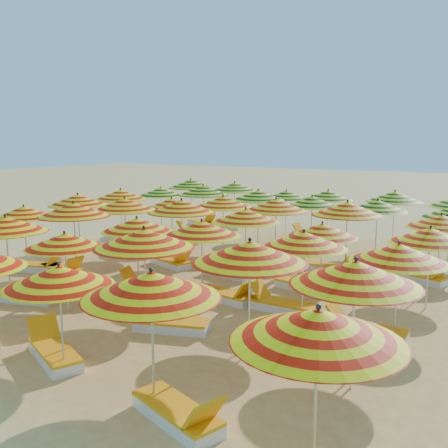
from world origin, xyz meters
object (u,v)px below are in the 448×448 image
(umbrella_26, at_px, (223,202))
(lounger_9, at_px, (225,295))
(lounger_16, at_px, (329,268))
(lounger_2, at_px, (178,414))
(umbrella_15, at_px, (202,228))
(lounger_7, at_px, (62,270))
(umbrella_29, at_px, (441,221))
(umbrella_18, at_px, (78,200))
(umbrella_20, at_px, (181,206))
(lounger_5, at_px, (170,324))
(umbrella_5, at_px, (318,326))
(umbrella_10, at_px, (250,252))
(lounger_12, at_px, (171,262))
(lounger_6, at_px, (37,266))
(lounger_4, at_px, (27,296))
(lounger_18, at_px, (195,232))
(umbrella_38, at_px, (286,195))
(umbrella_9, at_px, (144,238))
(lounger_17, at_px, (419,277))
(umbrella_31, at_px, (203,190))
(umbrella_21, at_px, (246,216))
(beachgoer_a, at_px, (295,253))
(umbrella_17, at_px, (399,253))
(umbrella_32, at_px, (258,195))
(lounger_20, at_px, (202,223))
(umbrella_28, at_px, (347,209))
(umbrella_3, at_px, (59,276))
(lounger_10, at_px, (283,305))
(umbrella_23, at_px, (430,236))
(umbrella_12, at_px, (24,212))
(umbrella_4, at_px, (151,285))
(umbrella_14, at_px, (137,225))
(umbrella_16, at_px, (304,240))
(umbrella_33, at_px, (312,201))
(lounger_19, at_px, (391,258))
(umbrella_40, at_px, (395,197))
(umbrella_39, at_px, (328,195))
(umbrella_7, at_px, (6,224))
(umbrella_22, at_px, (322,230))
(umbrella_24, at_px, (121,195))
(lounger_1, at_px, (54,352))
(umbrella_37, at_px, (235,187))
(lounger_15, at_px, (165,243))
(lounger_8, at_px, (150,288))
(umbrella_13, at_px, (74,210))
(lounger_21, at_px, (226,225))
(umbrella_8, at_px, (65,241))
(umbrella_30, at_px, (161,192))
(lounger_22, at_px, (312,237))
(umbrella_36, at_px, (191,184))
(umbrella_25, at_px, (172,203))

(umbrella_26, distance_m, lounger_9, 5.72)
(lounger_16, bearing_deg, lounger_2, -72.38)
(umbrella_15, xyz_separation_m, lounger_7, (-5.34, -0.20, -1.82))
(umbrella_29, bearing_deg, umbrella_18, -167.97)
(umbrella_20, bearing_deg, lounger_5, -56.76)
(umbrella_5, bearing_deg, lounger_2, 177.20)
(umbrella_10, height_order, lounger_12, umbrella_10)
(lounger_5, relative_size, lounger_6, 1.00)
(lounger_4, bearing_deg, lounger_18, 80.45)
(umbrella_38, bearing_deg, umbrella_9, -80.13)
(lounger_17, bearing_deg, umbrella_9, -104.48)
(umbrella_31, bearing_deg, lounger_12, -68.55)
(umbrella_21, relative_size, beachgoer_a, 1.60)
(umbrella_17, xyz_separation_m, umbrella_31, (-10.01, 7.56, 0.20))
(umbrella_21, xyz_separation_m, umbrella_32, (-2.09, 4.84, 0.07))
(umbrella_9, bearing_deg, umbrella_26, 108.24)
(lounger_20, bearing_deg, umbrella_32, -9.74)
(umbrella_28, bearing_deg, umbrella_3, -103.14)
(umbrella_18, height_order, lounger_10, umbrella_18)
(umbrella_29, height_order, umbrella_38, umbrella_29)
(umbrella_18, distance_m, umbrella_20, 4.75)
(lounger_7, bearing_deg, umbrella_23, 20.95)
(umbrella_12, height_order, lounger_17, umbrella_12)
(umbrella_4, bearing_deg, umbrella_14, 133.15)
(umbrella_16, height_order, umbrella_32, umbrella_32)
(umbrella_3, bearing_deg, umbrella_33, 89.99)
(lounger_19, bearing_deg, umbrella_40, 93.96)
(lounger_4, relative_size, lounger_19, 1.02)
(lounger_5, distance_m, beachgoer_a, 6.10)
(lounger_4, bearing_deg, umbrella_39, 53.42)
(umbrella_7, bearing_deg, umbrella_40, 58.93)
(umbrella_28, bearing_deg, lounger_19, 69.67)
(umbrella_4, xyz_separation_m, umbrella_40, (0.37, 14.64, 0.03))
(umbrella_22, relative_size, umbrella_24, 0.89)
(umbrella_17, relative_size, umbrella_33, 0.94)
(lounger_1, bearing_deg, umbrella_37, -49.84)
(lounger_10, height_order, lounger_20, same)
(lounger_15, bearing_deg, lounger_5, -58.54)
(umbrella_14, distance_m, umbrella_39, 9.95)
(lounger_4, bearing_deg, lounger_8, 26.57)
(umbrella_4, relative_size, umbrella_20, 0.84)
(umbrella_13, xyz_separation_m, umbrella_37, (0.04, 10.03, -0.05))
(umbrella_23, bearing_deg, umbrella_15, -156.21)
(lounger_21, bearing_deg, umbrella_8, -80.68)
(umbrella_30, xyz_separation_m, lounger_22, (6.84, 1.81, -1.78))
(umbrella_24, height_order, umbrella_36, umbrella_36)
(lounger_12, distance_m, lounger_17, 8.07)
(umbrella_15, xyz_separation_m, lounger_18, (-5.48, 7.56, -1.82))
(umbrella_13, relative_size, lounger_20, 1.33)
(lounger_12, bearing_deg, umbrella_25, 143.90)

